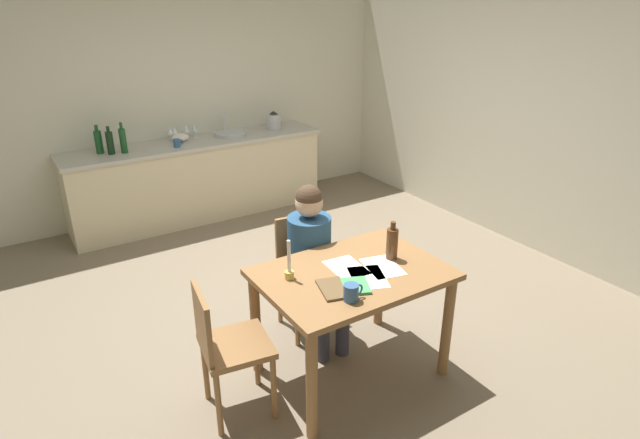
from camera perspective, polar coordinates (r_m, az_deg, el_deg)
The scene contains 27 objects.
ground_plane at distance 4.60m, azimuth -2.40°, elevation -8.97°, with size 5.20×5.20×0.04m, color #7A6B56.
wall_back at distance 6.38m, azimuth -14.79°, elevation 12.39°, with size 5.20×0.12×2.60m, color beige.
wall_right at distance 5.76m, azimuth 20.71°, elevation 10.53°, with size 0.12×5.20×2.60m, color beige.
kitchen_counter at distance 6.26m, azimuth -12.93°, elevation 4.30°, with size 2.89×0.64×0.90m.
dining_table at distance 3.47m, azimuth 3.47°, elevation -7.43°, with size 1.18×0.84×0.79m.
chair_at_table at distance 4.05m, azimuth -1.65°, elevation -5.22°, with size 0.44×0.44×0.89m.
person_seated at distance 3.85m, azimuth -0.73°, elevation -3.84°, with size 0.36×0.61×1.19m.
chair_side_empty at distance 3.29m, azimuth -10.07°, elevation -13.15°, with size 0.46×0.46×0.89m.
coffee_mug at distance 3.09m, azimuth 3.40°, elevation -7.84°, with size 0.13×0.09×0.10m.
candlestick at distance 3.30m, azimuth -3.33°, elevation -5.26°, with size 0.06×0.06×0.26m.
book_magazine at distance 3.24m, azimuth 3.86°, elevation -7.14°, with size 0.16×0.20×0.02m, color #459B57.
book_cookery at distance 3.21m, azimuth 1.45°, elevation -7.46°, with size 0.16×0.25×0.02m, color brown.
paper_letter at distance 3.35m, azimuth 5.20°, elevation -6.20°, with size 0.21×0.30×0.00m, color white.
paper_bill at distance 3.45m, azimuth 2.87°, elevation -5.19°, with size 0.21×0.30×0.00m, color white.
paper_envelope at distance 3.48m, azimuth 6.75°, elevation -5.07°, with size 0.21×0.30×0.00m, color white.
wine_bottle_on_table at distance 3.54m, azimuth 7.77°, elevation -2.54°, with size 0.08×0.08×0.27m.
sink_unit at distance 6.27m, azimuth -9.64°, elevation 9.11°, with size 0.36×0.36×0.24m.
bottle_oil at distance 5.91m, azimuth -22.73°, elevation 7.75°, with size 0.08×0.08×0.29m.
bottle_vinegar at distance 5.84m, azimuth -21.67°, elevation 7.72°, with size 0.07×0.07×0.29m.
bottle_wine_red at distance 5.83m, azimuth -20.43°, elevation 8.01°, with size 0.07×0.07×0.32m.
mixing_bowl at distance 6.14m, azimuth -14.81°, elevation 8.54°, with size 0.19×0.19×0.09m, color white.
stovetop_kettle at distance 6.49m, azimuth -5.00°, elevation 10.51°, with size 0.18×0.18×0.22m.
wine_glass_near_sink at distance 6.26m, azimuth -13.38°, elevation 9.58°, with size 0.07×0.07×0.15m.
wine_glass_by_kettle at distance 6.23m, azimuth -14.21°, elevation 9.44°, with size 0.07×0.07×0.15m.
wine_glass_back_left at distance 6.19m, azimuth -15.38°, elevation 9.23°, with size 0.07×0.07×0.15m.
wine_glass_back_right at distance 6.17m, azimuth -15.83°, elevation 9.15°, with size 0.07×0.07×0.15m.
teacup_on_counter at distance 5.90m, azimuth -15.12°, elevation 7.95°, with size 0.11×0.07×0.09m.
Camera 1 is at (-1.93, -3.37, 2.45)m, focal length 29.74 mm.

